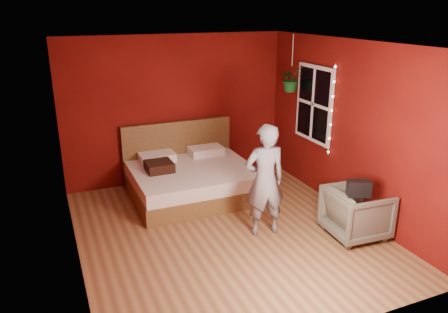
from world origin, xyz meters
The scene contains 10 objects.
floor centered at (0.00, 0.00, 0.00)m, with size 4.50×4.50×0.00m, color olive.
room_walls centered at (0.00, 0.00, 1.68)m, with size 4.04×4.54×2.62m.
window centered at (1.97, 0.90, 1.50)m, with size 0.05×0.97×1.27m.
fairy_lights centered at (1.94, 0.37, 1.50)m, with size 0.04×0.04×1.45m.
bed centered at (-0.03, 1.44, 0.29)m, with size 2.00×1.70×1.10m.
person centered at (0.47, -0.22, 0.79)m, with size 0.58×0.38×1.59m, color slate.
armchair centered at (1.60, -0.80, 0.35)m, with size 0.75×0.77×0.70m, color #625E4D.
handbag centered at (1.45, -0.97, 0.81)m, with size 0.30×0.15×0.21m, color black.
throw_pillow centered at (-0.57, 1.44, 0.58)m, with size 0.42×0.42×0.15m, color #321A10.
hanging_plant centered at (1.79, 1.35, 1.86)m, with size 0.45×0.41×0.96m.
Camera 1 is at (-2.19, -5.07, 3.04)m, focal length 35.00 mm.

